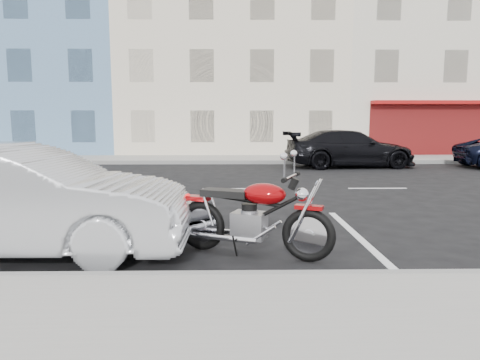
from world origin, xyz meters
name	(u,v)px	position (x,y,z in m)	size (l,w,h in m)	color
ground	(305,189)	(0.00, 0.00, 0.00)	(120.00, 120.00, 0.00)	black
sidewalk_far	(169,159)	(-5.00, 8.70, 0.07)	(80.00, 3.40, 0.15)	gray
curb_far	(163,162)	(-5.00, 7.00, 0.08)	(80.00, 0.12, 0.16)	gray
bldg_blue	(40,47)	(-14.00, 16.30, 6.50)	(12.00, 12.00, 13.00)	#597FA6
bldg_cream	(232,60)	(-2.00, 16.30, 5.75)	(12.00, 12.00, 11.50)	beige
bldg_corner	(436,52)	(11.00, 16.30, 6.25)	(14.00, 12.00, 12.50)	beige
motorcycle	(311,223)	(-0.97, -6.19, 0.51)	(2.12, 1.04, 1.12)	black
sedan_silver	(18,200)	(-4.86, -5.83, 0.76)	(1.60, 4.59, 1.51)	#ADB0B5
car_far	(350,149)	(2.74, 5.64, 0.75)	(2.10, 5.17, 1.50)	black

